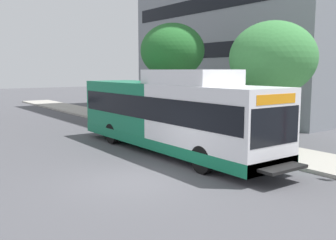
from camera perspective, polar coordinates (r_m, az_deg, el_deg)
ground_plane at (r=19.82m, az=-16.85°, el=-3.37°), size 120.00×120.00×0.00m
sidewalk_curb at (r=21.44m, az=2.95°, el=-2.06°), size 3.00×56.00×0.14m
transit_bus at (r=16.71m, az=0.26°, el=0.89°), size 2.58×12.25×3.65m
street_tree_near_stop at (r=18.32m, az=15.42°, el=8.89°), size 3.98×3.98×5.72m
street_tree_mid_block at (r=23.58m, az=0.68°, el=10.31°), size 3.91×3.91×6.32m
lattice_comm_tower at (r=49.03m, az=0.62°, el=12.38°), size 1.10×1.10×23.83m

